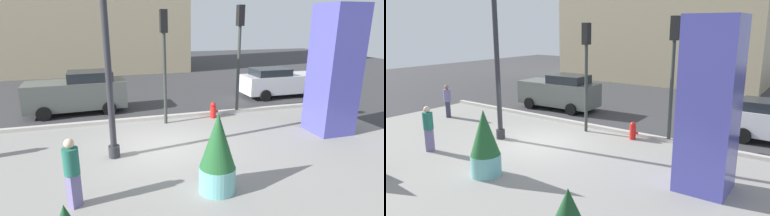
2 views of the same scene
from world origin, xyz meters
TOP-DOWN VIEW (x-y plane):
  - ground_plane at (0.00, 4.00)m, footprint 60.00×60.00m
  - plaza_pavement at (0.00, -2.00)m, footprint 18.00×10.00m
  - curb_strip at (0.00, 3.12)m, footprint 18.00×0.24m
  - lamp_post at (-1.72, -0.44)m, footprint 0.44×0.44m
  - art_pillar_blue at (6.55, -0.35)m, footprint 1.42×1.42m
  - potted_plant_by_pillar at (0.72, -3.31)m, footprint 0.94×0.94m
  - fire_hydrant at (2.80, 2.62)m, footprint 0.36×0.26m
  - traffic_light_far_side at (0.58, 2.48)m, footprint 0.28×0.42m
  - traffic_light_corner at (4.18, 3.08)m, footprint 0.28×0.42m
  - car_curb_east at (-3.06, 5.28)m, footprint 4.61×2.12m
  - car_passing_lane at (7.91, 5.54)m, footprint 4.51×1.95m
  - pedestrian_by_curb at (-2.75, -3.01)m, footprint 0.51×0.51m

SIDE VIEW (x-z plane):
  - ground_plane at x=0.00m, z-range 0.00..0.00m
  - plaza_pavement at x=0.00m, z-range -0.01..0.01m
  - curb_strip at x=0.00m, z-range 0.00..0.16m
  - fire_hydrant at x=2.80m, z-range -0.01..0.74m
  - car_passing_lane at x=7.91m, z-range 0.01..1.68m
  - pedestrian_by_curb at x=-2.75m, z-range 0.10..1.82m
  - car_curb_east at x=-3.06m, z-range 0.00..1.97m
  - potted_plant_by_pillar at x=0.72m, z-range -0.02..2.10m
  - art_pillar_blue at x=6.55m, z-range 0.00..4.89m
  - traffic_light_far_side at x=0.58m, z-range 0.81..5.52m
  - traffic_light_corner at x=4.18m, z-range 0.83..5.78m
  - lamp_post at x=-1.72m, z-range -0.09..7.30m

